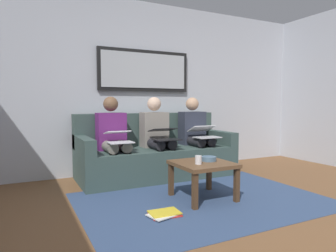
{
  "coord_description": "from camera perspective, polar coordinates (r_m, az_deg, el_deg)",
  "views": [
    {
      "loc": [
        1.76,
        1.83,
        1.04
      ],
      "look_at": [
        0.0,
        -1.7,
        0.75
      ],
      "focal_mm": 32.16,
      "sensor_mm": 36.0,
      "label": 1
    }
  ],
  "objects": [
    {
      "name": "person_left",
      "position": [
        4.58,
        5.23,
        -1.22
      ],
      "size": [
        0.38,
        0.58,
        1.14
      ],
      "color": "#2D3342",
      "rests_on": "couch"
    },
    {
      "name": "wall_rear",
      "position": [
        4.77,
        -4.86,
        7.31
      ],
      "size": [
        6.0,
        0.12,
        2.6
      ],
      "primitive_type": "cube",
      "color": "#B7BCC6",
      "rests_on": "ground_plane"
    },
    {
      "name": "coffee_table",
      "position": [
        3.33,
        6.61,
        -7.87
      ],
      "size": [
        0.6,
        0.6,
        0.41
      ],
      "color": "brown",
      "rests_on": "ground_plane"
    },
    {
      "name": "couch",
      "position": [
        4.38,
        -2.44,
        -5.38
      ],
      "size": [
        2.2,
        0.9,
        0.9
      ],
      "color": "#384C47",
      "rests_on": "ground_plane"
    },
    {
      "name": "cup",
      "position": [
        3.21,
        5.78,
        -6.4
      ],
      "size": [
        0.07,
        0.07,
        0.09
      ],
      "primitive_type": "cylinder",
      "color": "silver",
      "rests_on": "coffee_table"
    },
    {
      "name": "bowl",
      "position": [
        3.4,
        7.74,
        -6.17
      ],
      "size": [
        0.17,
        0.17,
        0.05
      ],
      "primitive_type": "cylinder",
      "color": "slate",
      "rests_on": "coffee_table"
    },
    {
      "name": "framed_mirror",
      "position": [
        4.71,
        -4.45,
        10.41
      ],
      "size": [
        1.46,
        0.05,
        0.63
      ],
      "color": "black"
    },
    {
      "name": "person_right",
      "position": [
        4.06,
        -10.35,
        -1.96
      ],
      "size": [
        0.38,
        0.58,
        1.14
      ],
      "color": "#66236B",
      "rests_on": "couch"
    },
    {
      "name": "laptop_silver",
      "position": [
        4.38,
        6.81,
        -1.2
      ],
      "size": [
        0.36,
        0.39,
        0.17
      ],
      "color": "silver"
    },
    {
      "name": "magazine_stack",
      "position": [
        2.91,
        -0.7,
        -16.3
      ],
      "size": [
        0.33,
        0.26,
        0.03
      ],
      "color": "red",
      "rests_on": "ground_plane"
    },
    {
      "name": "laptop_black",
      "position": [
        4.06,
        -0.68,
        -1.54
      ],
      "size": [
        0.35,
        0.37,
        0.16
      ],
      "color": "black"
    },
    {
      "name": "laptop_white",
      "position": [
        3.82,
        -9.32,
        -1.99
      ],
      "size": [
        0.3,
        0.35,
        0.15
      ],
      "color": "white"
    },
    {
      "name": "area_rug",
      "position": [
        3.37,
        6.65,
        -13.73
      ],
      "size": [
        2.6,
        1.8,
        0.01
      ],
      "primitive_type": "cube",
      "color": "#33476B",
      "rests_on": "ground_plane"
    },
    {
      "name": "person_middle",
      "position": [
        4.28,
        -2.08,
        -1.58
      ],
      "size": [
        0.38,
        0.58,
        1.14
      ],
      "color": "gray",
      "rests_on": "couch"
    },
    {
      "name": "ground_plane",
      "position": [
        2.76,
        16.9,
        -19.22
      ],
      "size": [
        6.0,
        5.2,
        0.1
      ],
      "primitive_type": "cube",
      "color": "brown"
    }
  ]
}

